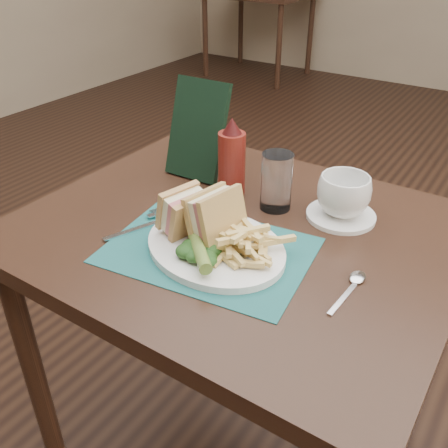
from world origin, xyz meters
name	(u,v)px	position (x,y,z in m)	size (l,w,h in m)	color
floor	(308,341)	(0.00, 0.00, 0.00)	(7.00, 7.00, 0.00)	black
table_main	(236,352)	(0.00, -0.50, 0.38)	(0.90, 0.75, 0.75)	black
table_bg_left	(258,35)	(-1.99, 3.03, 0.38)	(0.90, 0.75, 0.75)	black
placemat	(209,250)	(0.00, -0.61, 0.75)	(0.39, 0.28, 0.00)	#1B5856
plate	(216,247)	(0.01, -0.61, 0.76)	(0.30, 0.24, 0.01)	white
sandwich_half_a	(177,207)	(-0.08, -0.60, 0.81)	(0.06, 0.09, 0.08)	tan
sandwich_half_b	(208,212)	(-0.02, -0.59, 0.82)	(0.06, 0.11, 0.10)	tan
kale_garnish	(202,253)	(0.02, -0.66, 0.78)	(0.11, 0.08, 0.03)	#183A15
pickle_spear	(200,251)	(0.02, -0.67, 0.79)	(0.02, 0.02, 0.12)	#58772D
fries_pile	(248,239)	(0.08, -0.59, 0.80)	(0.18, 0.20, 0.06)	#E2C371
fork	(140,223)	(-0.17, -0.62, 0.76)	(0.03, 0.17, 0.01)	silver
spoon	(348,290)	(0.28, -0.58, 0.76)	(0.03, 0.15, 0.01)	silver
saucer	(341,216)	(0.17, -0.35, 0.76)	(0.15, 0.15, 0.01)	white
coffee_cup	(344,195)	(0.17, -0.35, 0.80)	(0.11, 0.11, 0.09)	white
drinking_glass	(276,182)	(0.03, -0.39, 0.81)	(0.07, 0.07, 0.13)	white
ketchup_bottle	(232,157)	(-0.09, -0.38, 0.84)	(0.06, 0.06, 0.19)	maroon
check_presenter	(197,130)	(-0.22, -0.34, 0.87)	(0.15, 0.02, 0.24)	black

